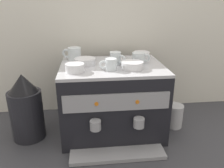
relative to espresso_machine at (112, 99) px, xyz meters
name	(u,v)px	position (x,y,z in m)	size (l,w,h in m)	color
ground_plane	(112,128)	(0.00, 0.00, -0.21)	(4.00, 4.00, 0.00)	#38383D
tiled_backsplash_wall	(107,46)	(0.00, 0.33, 0.26)	(2.80, 0.03, 0.93)	silver
espresso_machine	(112,99)	(0.00, 0.00, 0.00)	(0.58, 0.54, 0.42)	black
ceramic_cup_0	(116,58)	(0.02, 0.02, 0.25)	(0.09, 0.08, 0.07)	silver
ceramic_cup_1	(139,58)	(0.16, 0.03, 0.24)	(0.11, 0.07, 0.06)	silver
ceramic_cup_2	(74,54)	(-0.22, 0.14, 0.25)	(0.12, 0.08, 0.08)	silver
ceramic_cup_3	(110,64)	(-0.02, -0.09, 0.24)	(0.09, 0.06, 0.06)	silver
ceramic_bowl_0	(85,62)	(-0.15, 0.03, 0.23)	(0.12, 0.12, 0.04)	white
ceramic_bowl_1	(132,65)	(0.10, -0.08, 0.23)	(0.12, 0.12, 0.04)	white
ceramic_bowl_2	(75,68)	(-0.20, -0.10, 0.23)	(0.10, 0.10, 0.04)	white
ceramic_bowl_3	(141,56)	(0.20, 0.13, 0.23)	(0.10, 0.10, 0.04)	white
coffee_grinder	(26,109)	(-0.50, -0.03, -0.02)	(0.18, 0.18, 0.39)	black
milk_pitcher	(174,116)	(0.40, -0.01, -0.13)	(0.10, 0.10, 0.15)	#B7B7BC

